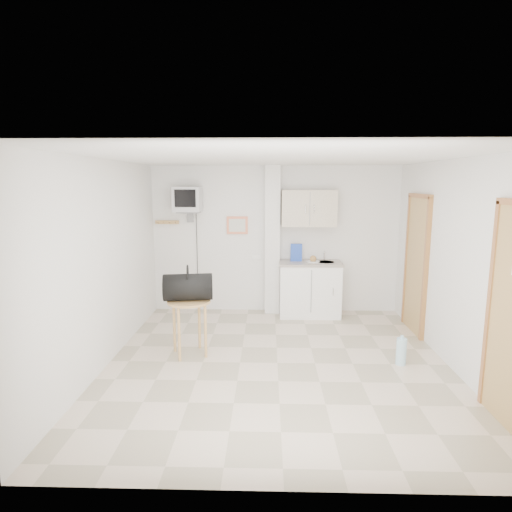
{
  "coord_description": "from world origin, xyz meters",
  "views": [
    {
      "loc": [
        -0.13,
        -5.03,
        2.22
      ],
      "look_at": [
        -0.28,
        0.6,
        1.25
      ],
      "focal_mm": 30.0,
      "sensor_mm": 36.0,
      "label": 1
    }
  ],
  "objects_px": {
    "round_table": "(189,309)",
    "water_bottle": "(401,351)",
    "crt_television": "(188,200)",
    "duffel_bag": "(188,287)"
  },
  "relations": [
    {
      "from": "crt_television",
      "to": "duffel_bag",
      "type": "bearing_deg",
      "value": -80.22
    },
    {
      "from": "round_table",
      "to": "water_bottle",
      "type": "distance_m",
      "value": 2.71
    },
    {
      "from": "crt_television",
      "to": "water_bottle",
      "type": "bearing_deg",
      "value": -34.15
    },
    {
      "from": "crt_television",
      "to": "water_bottle",
      "type": "height_order",
      "value": "crt_television"
    },
    {
      "from": "duffel_bag",
      "to": "water_bottle",
      "type": "relative_size",
      "value": 1.77
    },
    {
      "from": "crt_television",
      "to": "round_table",
      "type": "xyz_separation_m",
      "value": [
        0.31,
        -1.78,
        -1.32
      ]
    },
    {
      "from": "water_bottle",
      "to": "round_table",
      "type": "bearing_deg",
      "value": 174.83
    },
    {
      "from": "crt_television",
      "to": "round_table",
      "type": "height_order",
      "value": "crt_television"
    },
    {
      "from": "crt_television",
      "to": "duffel_bag",
      "type": "distance_m",
      "value": 2.07
    },
    {
      "from": "round_table",
      "to": "duffel_bag",
      "type": "height_order",
      "value": "duffel_bag"
    }
  ]
}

